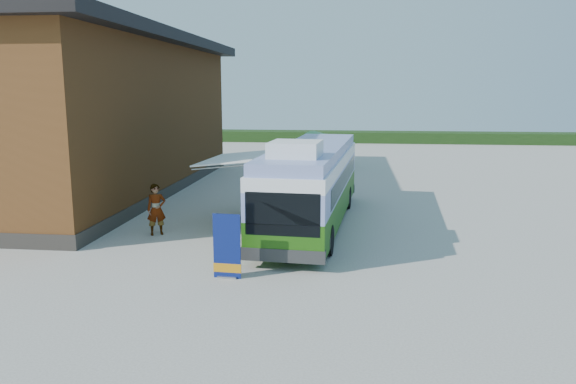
# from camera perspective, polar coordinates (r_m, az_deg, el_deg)

# --- Properties ---
(ground) EXTENTS (100.00, 100.00, 0.00)m
(ground) POSITION_cam_1_polar(r_m,az_deg,el_deg) (16.67, -0.33, -6.71)
(ground) COLOR #BCB7AD
(ground) RESTS_ON ground
(barn) EXTENTS (9.60, 21.20, 7.50)m
(barn) POSITION_cam_1_polar(r_m,az_deg,el_deg) (28.68, -19.25, 7.17)
(barn) COLOR brown
(barn) RESTS_ON ground
(hedge) EXTENTS (40.00, 3.00, 1.00)m
(hedge) POSITION_cam_1_polar(r_m,az_deg,el_deg) (54.34, 13.03, 5.43)
(hedge) COLOR #264419
(hedge) RESTS_ON ground
(bus) EXTENTS (3.13, 11.16, 3.39)m
(bus) POSITION_cam_1_polar(r_m,az_deg,el_deg) (20.23, 2.43, 1.03)
(bus) COLOR #376F12
(bus) RESTS_ON ground
(awning) EXTENTS (2.66, 3.97, 0.49)m
(awning) POSITION_cam_1_polar(r_m,az_deg,el_deg) (20.45, -4.65, 3.52)
(awning) COLOR white
(awning) RESTS_ON ground
(banner) EXTENTS (0.75, 0.22, 1.73)m
(banner) POSITION_cam_1_polar(r_m,az_deg,el_deg) (14.83, -6.22, -6.09)
(banner) COLOR navy
(banner) RESTS_ON ground
(picnic_table) EXTENTS (1.32, 1.21, 0.68)m
(picnic_table) POSITION_cam_1_polar(r_m,az_deg,el_deg) (19.96, 0.08, -2.34)
(picnic_table) COLOR tan
(picnic_table) RESTS_ON ground
(person_a) EXTENTS (0.76, 0.68, 1.76)m
(person_a) POSITION_cam_1_polar(r_m,az_deg,el_deg) (19.60, -13.23, -1.74)
(person_a) COLOR #999999
(person_a) RESTS_ON ground
(person_b) EXTENTS (0.90, 1.06, 1.93)m
(person_b) POSITION_cam_1_polar(r_m,az_deg,el_deg) (18.75, -0.71, -1.73)
(person_b) COLOR #999999
(person_b) RESTS_ON ground
(slurry_tanker) EXTENTS (2.85, 5.52, 2.12)m
(slurry_tanker) POSITION_cam_1_polar(r_m,az_deg,el_deg) (37.15, 3.25, 4.65)
(slurry_tanker) COLOR #177F32
(slurry_tanker) RESTS_ON ground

